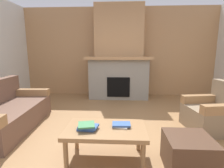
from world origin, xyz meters
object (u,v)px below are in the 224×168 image
fireplace (119,59)px  couch (6,113)px  coffee_table (106,132)px  ottoman (188,153)px  armchair (213,113)px

fireplace → couch: (-1.96, -2.36, -0.88)m
coffee_table → ottoman: size_ratio=1.92×
fireplace → ottoman: size_ratio=5.19×
ottoman → fireplace: bearing=104.7°
fireplace → coffee_table: bearing=-92.0°
armchair → couch: bearing=-177.3°
coffee_table → ottoman: (0.98, -0.14, -0.18)m
couch → armchair: size_ratio=2.12×
couch → armchair: 3.67m
fireplace → ottoman: fireplace is taller
fireplace → coffee_table: size_ratio=2.70×
fireplace → coffee_table: (-0.11, -3.17, -0.79)m
couch → armchair: (3.67, 0.17, 0.01)m
fireplace → coffee_table: fireplace is taller
fireplace → ottoman: bearing=-75.3°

